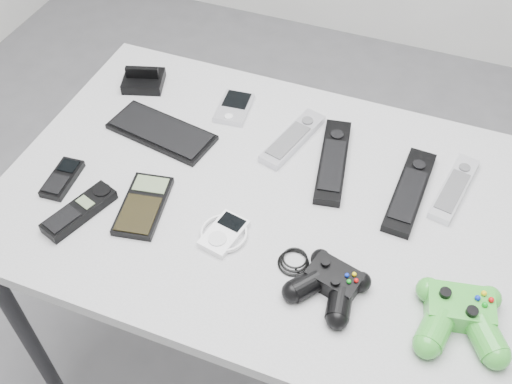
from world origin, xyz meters
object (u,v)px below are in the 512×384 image
(calculator, at_px, (143,205))
(remote_silver_a, at_px, (293,138))
(controller_black, at_px, (330,283))
(controller_green, at_px, (460,315))
(pda_keyboard, at_px, (162,131))
(remote_silver_b, at_px, (454,188))
(desk, at_px, (279,219))
(remote_black_a, at_px, (333,161))
(mobile_phone, at_px, (62,178))
(remote_black_b, at_px, (410,190))
(pda, at_px, (234,107))
(cordless_handset, at_px, (79,211))
(mp3_player, at_px, (224,233))

(calculator, bearing_deg, remote_silver_a, 43.08)
(controller_black, relative_size, controller_green, 1.32)
(pda_keyboard, bearing_deg, remote_silver_b, 15.32)
(pda_keyboard, relative_size, calculator, 1.50)
(desk, height_order, pda_keyboard, pda_keyboard)
(controller_green, bearing_deg, remote_black_a, 125.18)
(pda_keyboard, distance_m, remote_silver_b, 0.65)
(mobile_phone, bearing_deg, pda_keyboard, 53.51)
(remote_silver_a, relative_size, remote_black_b, 0.83)
(pda_keyboard, xyz_separation_m, remote_black_a, (0.39, 0.05, 0.00))
(pda, xyz_separation_m, remote_silver_a, (0.16, -0.05, 0.00))
(remote_silver_b, distance_m, controller_black, 0.37)
(pda_keyboard, bearing_deg, remote_black_b, 11.83)
(pda_keyboard, xyz_separation_m, remote_silver_b, (0.65, 0.06, 0.00))
(calculator, bearing_deg, cordless_handset, -160.76)
(remote_silver_b, distance_m, mobile_phone, 0.82)
(controller_black, bearing_deg, mobile_phone, -170.56)
(desk, xyz_separation_m, remote_black_a, (0.07, 0.13, 0.08))
(desk, height_order, cordless_handset, cordless_handset)
(remote_silver_b, height_order, controller_black, controller_black)
(desk, distance_m, mobile_phone, 0.46)
(pda_keyboard, relative_size, cordless_handset, 1.55)
(pda, distance_m, controller_green, 0.69)
(desk, bearing_deg, pda_keyboard, 164.74)
(remote_silver_b, bearing_deg, cordless_handset, -143.76)
(mobile_phone, height_order, mp3_player, same)
(pda, height_order, mp3_player, same)
(remote_black_a, bearing_deg, mobile_phone, -163.89)
(remote_black_a, relative_size, calculator, 1.50)
(pda_keyboard, relative_size, remote_black_a, 1.00)
(remote_silver_a, bearing_deg, desk, -65.22)
(remote_black_a, distance_m, mobile_phone, 0.58)
(desk, relative_size, mp3_player, 11.58)
(desk, distance_m, controller_black, 0.25)
(mp3_player, distance_m, controller_black, 0.23)
(desk, relative_size, pda, 10.37)
(remote_silver_b, xyz_separation_m, cordless_handset, (-0.69, -0.34, 0.00))
(remote_black_b, height_order, remote_silver_b, remote_black_b)
(cordless_handset, distance_m, calculator, 0.13)
(mobile_phone, relative_size, calculator, 0.68)
(mp3_player, bearing_deg, remote_black_b, 48.06)
(remote_black_b, bearing_deg, mp3_player, -140.04)
(remote_silver_b, bearing_deg, remote_black_b, -143.00)
(remote_black_b, relative_size, mobile_phone, 2.17)
(pda, xyz_separation_m, calculator, (-0.05, -0.35, -0.00))
(calculator, bearing_deg, mp3_player, -12.61)
(mobile_phone, distance_m, mp3_player, 0.37)
(mobile_phone, bearing_deg, controller_black, -10.22)
(controller_black, bearing_deg, remote_black_a, 119.87)
(calculator, relative_size, mp3_player, 1.64)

